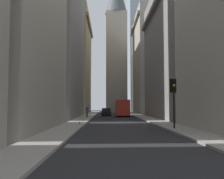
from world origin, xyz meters
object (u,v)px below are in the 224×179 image
sedan_black (106,112)px  pedestrian (87,110)px  discarded_bottle (80,123)px  delivery_truck (122,108)px  traffic_light_foreground (174,92)px

sedan_black → pedestrian: bearing=158.2°
discarded_bottle → delivery_truck: bearing=-15.1°
sedan_black → discarded_bottle: (-22.08, 2.46, -0.42)m
delivery_truck → discarded_bottle: size_ratio=23.93×
pedestrian → discarded_bottle: pedestrian is taller
delivery_truck → traffic_light_foreground: (-23.99, -2.61, 1.55)m
sedan_black → pedestrian: size_ratio=2.40×
traffic_light_foreground → discarded_bottle: bearing=60.4°
delivery_truck → sedan_black: bearing=47.5°
sedan_black → discarded_bottle: sedan_black is taller
sedan_black → delivery_truck: bearing=-132.5°
traffic_light_foreground → discarded_bottle: (4.47, 7.87, -2.76)m
delivery_truck → pedestrian: size_ratio=3.61×
sedan_black → traffic_light_foreground: (-26.56, -5.41, 2.34)m
traffic_light_foreground → pedestrian: traffic_light_foreground is taller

